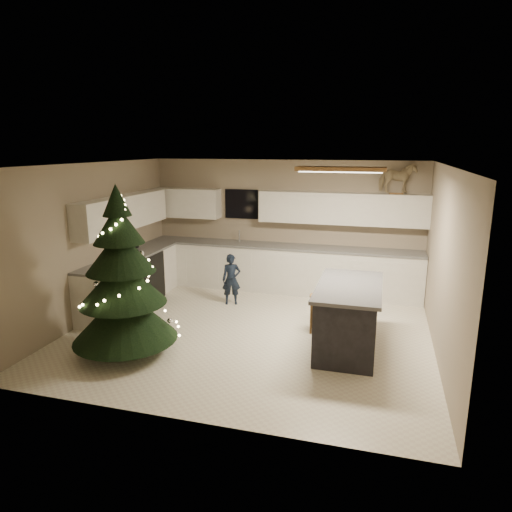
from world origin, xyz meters
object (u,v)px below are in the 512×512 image
Objects in this scene: island at (348,316)px; rocking_horse at (397,178)px; toddler at (231,279)px; bar_stool at (320,304)px; christmas_tree at (123,287)px.

rocking_horse is at bearing 76.44° from island.
rocking_horse is (2.83, 1.16, 1.82)m from toddler.
toddler is (-1.75, 0.88, 0.01)m from bar_stool.
christmas_tree is 2.54m from toddler.
rocking_horse reaches higher than island.
rocking_horse is (0.61, 2.51, 1.81)m from island.
christmas_tree is at bearing 122.10° from rocking_horse.
bar_stool is at bearing 139.83° from rocking_horse.
rocking_horse is at bearing 2.34° from toddler.
christmas_tree is 2.54× the size of toddler.
toddler reaches higher than bar_stool.
rocking_horse is (3.60, 3.53, 1.31)m from christmas_tree.
bar_stool is at bearing -46.71° from toddler.
island is 2.47× the size of rocking_horse.
island is 3.20m from christmas_tree.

